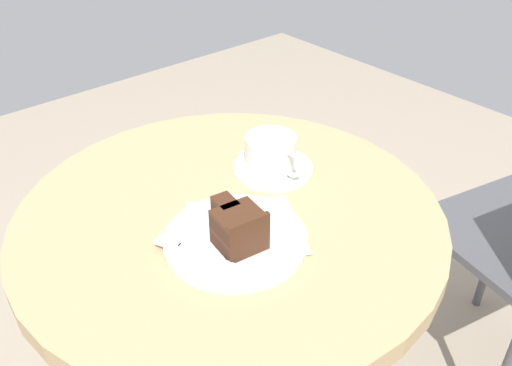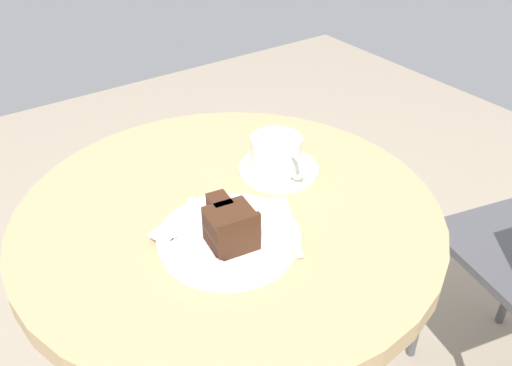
{
  "view_description": "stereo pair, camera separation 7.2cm",
  "coord_description": "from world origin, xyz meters",
  "px_view_note": "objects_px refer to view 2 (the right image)",
  "views": [
    {
      "loc": [
        0.56,
        -0.42,
        1.28
      ],
      "look_at": [
        0.01,
        0.04,
        0.79
      ],
      "focal_mm": 38.0,
      "sensor_mm": 36.0,
      "label": 1
    },
    {
      "loc": [
        0.6,
        -0.37,
        1.28
      ],
      "look_at": [
        0.01,
        0.04,
        0.79
      ],
      "focal_mm": 38.0,
      "sensor_mm": 36.0,
      "label": 2
    }
  ],
  "objects_px": {
    "coffee_cup": "(277,153)",
    "cake_slice": "(230,226)",
    "teaspoon": "(253,160)",
    "cake_plate": "(229,238)",
    "fork": "(183,246)",
    "saucer": "(278,169)",
    "napkin": "(239,229)"
  },
  "relations": [
    {
      "from": "cake_slice",
      "to": "napkin",
      "type": "relative_size",
      "value": 0.41
    },
    {
      "from": "cake_slice",
      "to": "fork",
      "type": "xyz_separation_m",
      "value": [
        -0.03,
        -0.06,
        -0.03
      ]
    },
    {
      "from": "saucer",
      "to": "fork",
      "type": "relative_size",
      "value": 0.94
    },
    {
      "from": "cake_plate",
      "to": "napkin",
      "type": "distance_m",
      "value": 0.03
    },
    {
      "from": "fork",
      "to": "napkin",
      "type": "xyz_separation_m",
      "value": [
        0.0,
        0.1,
        -0.01
      ]
    },
    {
      "from": "cake_plate",
      "to": "cake_slice",
      "type": "distance_m",
      "value": 0.04
    },
    {
      "from": "coffee_cup",
      "to": "fork",
      "type": "bearing_deg",
      "value": -68.03
    },
    {
      "from": "fork",
      "to": "coffee_cup",
      "type": "bearing_deg",
      "value": -89.45
    },
    {
      "from": "napkin",
      "to": "cake_slice",
      "type": "bearing_deg",
      "value": -52.3
    },
    {
      "from": "saucer",
      "to": "fork",
      "type": "distance_m",
      "value": 0.26
    },
    {
      "from": "teaspoon",
      "to": "fork",
      "type": "distance_m",
      "value": 0.26
    },
    {
      "from": "cake_plate",
      "to": "coffee_cup",
      "type": "bearing_deg",
      "value": 122.95
    },
    {
      "from": "napkin",
      "to": "cake_plate",
      "type": "bearing_deg",
      "value": -65.19
    },
    {
      "from": "coffee_cup",
      "to": "cake_plate",
      "type": "xyz_separation_m",
      "value": [
        0.11,
        -0.17,
        -0.03
      ]
    },
    {
      "from": "saucer",
      "to": "cake_plate",
      "type": "bearing_deg",
      "value": -57.74
    },
    {
      "from": "cake_plate",
      "to": "fork",
      "type": "relative_size",
      "value": 1.41
    },
    {
      "from": "coffee_cup",
      "to": "teaspoon",
      "type": "bearing_deg",
      "value": -152.7
    },
    {
      "from": "teaspoon",
      "to": "fork",
      "type": "xyz_separation_m",
      "value": [
        0.14,
        -0.22,
        0.0
      ]
    },
    {
      "from": "coffee_cup",
      "to": "teaspoon",
      "type": "distance_m",
      "value": 0.06
    },
    {
      "from": "coffee_cup",
      "to": "cake_plate",
      "type": "relative_size",
      "value": 0.57
    },
    {
      "from": "saucer",
      "to": "napkin",
      "type": "height_order",
      "value": "saucer"
    },
    {
      "from": "coffee_cup",
      "to": "cake_plate",
      "type": "bearing_deg",
      "value": -57.05
    },
    {
      "from": "cake_slice",
      "to": "napkin",
      "type": "distance_m",
      "value": 0.06
    },
    {
      "from": "saucer",
      "to": "cake_slice",
      "type": "relative_size",
      "value": 1.52
    },
    {
      "from": "teaspoon",
      "to": "cake_plate",
      "type": "distance_m",
      "value": 0.21
    },
    {
      "from": "teaspoon",
      "to": "cake_plate",
      "type": "bearing_deg",
      "value": 169.11
    },
    {
      "from": "coffee_cup",
      "to": "cake_slice",
      "type": "height_order",
      "value": "cake_slice"
    },
    {
      "from": "fork",
      "to": "cake_plate",
      "type": "bearing_deg",
      "value": -123.01
    },
    {
      "from": "saucer",
      "to": "coffee_cup",
      "type": "bearing_deg",
      "value": -92.18
    },
    {
      "from": "cake_plate",
      "to": "cake_slice",
      "type": "bearing_deg",
      "value": -26.93
    },
    {
      "from": "teaspoon",
      "to": "cake_plate",
      "type": "height_order",
      "value": "teaspoon"
    },
    {
      "from": "cake_plate",
      "to": "saucer",
      "type": "bearing_deg",
      "value": 122.26
    }
  ]
}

